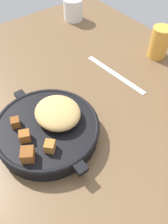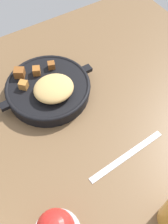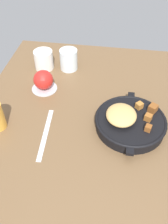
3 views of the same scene
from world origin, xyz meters
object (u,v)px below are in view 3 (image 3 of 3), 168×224
at_px(red_apple, 43,80).
at_px(water_glass_tall, 69,60).
at_px(cast_iron_skillet, 129,121).
at_px(butter_knife, 45,133).
at_px(ceramic_mug_white, 44,60).

relative_size(red_apple, water_glass_tall, 0.86).
xyz_separation_m(cast_iron_skillet, butter_knife, (-0.07, 0.28, -0.03)).
bearing_deg(ceramic_mug_white, red_apple, -165.18).
distance_m(cast_iron_skillet, red_apple, 0.38).
bearing_deg(red_apple, cast_iron_skillet, -114.93).
bearing_deg(cast_iron_skillet, ceramic_mug_white, 51.33).
relative_size(cast_iron_skillet, water_glass_tall, 3.15).
bearing_deg(water_glass_tall, cast_iron_skillet, -139.39).
bearing_deg(cast_iron_skillet, water_glass_tall, 40.61).
bearing_deg(butter_knife, water_glass_tall, -4.60).
distance_m(red_apple, butter_knife, 0.25).
distance_m(butter_knife, water_glass_tall, 0.40).
xyz_separation_m(cast_iron_skillet, water_glass_tall, (0.32, 0.28, 0.02)).
bearing_deg(red_apple, butter_knife, -164.01).
xyz_separation_m(cast_iron_skillet, ceramic_mug_white, (0.31, 0.39, 0.01)).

